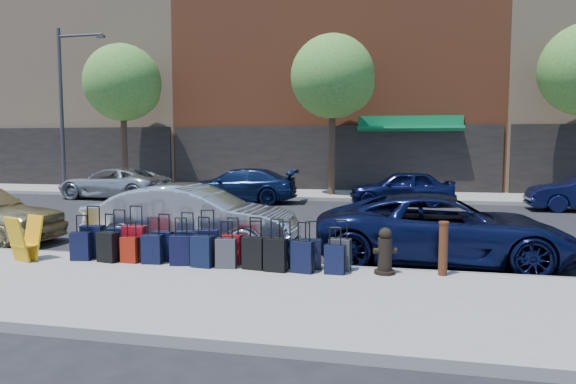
% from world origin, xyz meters
% --- Properties ---
extents(ground, '(120.00, 120.00, 0.00)m').
position_xyz_m(ground, '(0.00, 0.00, 0.00)').
color(ground, black).
rests_on(ground, ground).
extents(sidewalk_near, '(60.00, 4.00, 0.15)m').
position_xyz_m(sidewalk_near, '(0.00, -6.50, 0.07)').
color(sidewalk_near, gray).
rests_on(sidewalk_near, ground).
extents(sidewalk_far, '(60.00, 4.00, 0.15)m').
position_xyz_m(sidewalk_far, '(0.00, 10.00, 0.07)').
color(sidewalk_far, gray).
rests_on(sidewalk_far, ground).
extents(curb_near, '(60.00, 0.08, 0.15)m').
position_xyz_m(curb_near, '(0.00, -4.48, 0.07)').
color(curb_near, gray).
rests_on(curb_near, ground).
extents(curb_far, '(60.00, 0.08, 0.15)m').
position_xyz_m(curb_far, '(0.00, 7.98, 0.07)').
color(curb_far, gray).
rests_on(curb_far, ground).
extents(building_left, '(15.00, 12.12, 16.00)m').
position_xyz_m(building_left, '(-16.00, 17.98, 7.98)').
color(building_left, tan).
rests_on(building_left, ground).
extents(building_center, '(17.00, 12.85, 20.00)m').
position_xyz_m(building_center, '(0.00, 17.99, 9.98)').
color(building_center, brown).
rests_on(building_center, ground).
extents(tree_left, '(3.80, 3.80, 7.27)m').
position_xyz_m(tree_left, '(-9.86, 9.50, 5.41)').
color(tree_left, black).
rests_on(tree_left, sidewalk_far).
extents(tree_center, '(3.80, 3.80, 7.27)m').
position_xyz_m(tree_center, '(0.64, 9.50, 5.41)').
color(tree_center, black).
rests_on(tree_center, sidewalk_far).
extents(streetlight, '(2.59, 0.18, 8.00)m').
position_xyz_m(streetlight, '(-12.80, 8.80, 4.66)').
color(streetlight, '#333338').
rests_on(streetlight, sidewalk_far).
extents(suitcase_front_0, '(0.46, 0.29, 1.05)m').
position_xyz_m(suitcase_front_0, '(-2.46, -4.85, 0.48)').
color(suitcase_front_0, black).
rests_on(suitcase_front_0, sidewalk_near).
extents(suitcase_front_1, '(0.43, 0.27, 0.99)m').
position_xyz_m(suitcase_front_1, '(-1.93, -4.77, 0.46)').
color(suitcase_front_1, black).
rests_on(suitcase_front_1, sidewalk_near).
extents(suitcase_front_2, '(0.45, 0.26, 1.08)m').
position_xyz_m(suitcase_front_2, '(-1.55, -4.79, 0.49)').
color(suitcase_front_2, maroon).
rests_on(suitcase_front_2, sidewalk_near).
extents(suitcase_front_3, '(0.39, 0.22, 0.93)m').
position_xyz_m(suitcase_front_3, '(-0.94, -4.79, 0.44)').
color(suitcase_front_3, black).
rests_on(suitcase_front_3, sidewalk_near).
extents(suitcase_front_4, '(0.42, 0.26, 0.98)m').
position_xyz_m(suitcase_front_4, '(-0.43, -4.83, 0.46)').
color(suitcase_front_4, black).
rests_on(suitcase_front_4, sidewalk_near).
extents(suitcase_front_5, '(0.47, 0.32, 1.04)m').
position_xyz_m(suitcase_front_5, '(-0.02, -4.79, 0.48)').
color(suitcase_front_5, black).
rests_on(suitcase_front_5, sidewalk_near).
extents(suitcase_front_6, '(0.38, 0.22, 0.90)m').
position_xyz_m(suitcase_front_6, '(0.48, -4.78, 0.43)').
color(suitcase_front_6, maroon).
rests_on(suitcase_front_6, sidewalk_near).
extents(suitcase_front_7, '(0.38, 0.25, 0.85)m').
position_xyz_m(suitcase_front_7, '(0.95, -4.77, 0.42)').
color(suitcase_front_7, black).
rests_on(suitcase_front_7, sidewalk_near).
extents(suitcase_front_8, '(0.38, 0.23, 0.87)m').
position_xyz_m(suitcase_front_8, '(1.51, -4.85, 0.42)').
color(suitcase_front_8, black).
rests_on(suitcase_front_8, sidewalk_near).
extents(suitcase_front_9, '(0.39, 0.25, 0.89)m').
position_xyz_m(suitcase_front_9, '(2.02, -4.84, 0.43)').
color(suitcase_front_9, black).
rests_on(suitcase_front_9, sidewalk_near).
extents(suitcase_front_10, '(0.41, 0.26, 0.93)m').
position_xyz_m(suitcase_front_10, '(2.56, -4.83, 0.44)').
color(suitcase_front_10, '#333337').
rests_on(suitcase_front_10, sidewalk_near).
extents(suitcase_back_0, '(0.41, 0.28, 0.90)m').
position_xyz_m(suitcase_back_0, '(-2.55, -5.11, 0.43)').
color(suitcase_back_0, black).
rests_on(suitcase_back_0, sidewalk_near).
extents(suitcase_back_1, '(0.43, 0.30, 0.95)m').
position_xyz_m(suitcase_back_1, '(-1.94, -5.13, 0.45)').
color(suitcase_back_1, black).
rests_on(suitcase_back_1, sidewalk_near).
extents(suitcase_back_2, '(0.35, 0.22, 0.81)m').
position_xyz_m(suitcase_back_2, '(-1.49, -5.10, 0.40)').
color(suitcase_back_2, maroon).
rests_on(suitcase_back_2, sidewalk_near).
extents(suitcase_back_3, '(0.40, 0.25, 0.90)m').
position_xyz_m(suitcase_back_3, '(-1.03, -5.08, 0.43)').
color(suitcase_back_3, black).
rests_on(suitcase_back_3, sidewalk_near).
extents(suitcase_back_4, '(0.42, 0.29, 0.91)m').
position_xyz_m(suitcase_back_4, '(-0.45, -5.08, 0.44)').
color(suitcase_back_4, black).
rests_on(suitcase_back_4, sidewalk_near).
extents(suitcase_back_5, '(0.42, 0.27, 0.95)m').
position_xyz_m(suitcase_back_5, '(0.02, -5.14, 0.45)').
color(suitcase_back_5, black).
rests_on(suitcase_back_5, sidewalk_near).
extents(suitcase_back_6, '(0.40, 0.26, 0.89)m').
position_xyz_m(suitcase_back_6, '(0.47, -5.10, 0.43)').
color(suitcase_back_6, '#37373B').
rests_on(suitcase_back_6, sidewalk_near).
extents(suitcase_back_7, '(0.44, 0.29, 0.96)m').
position_xyz_m(suitcase_back_7, '(1.01, -5.08, 0.45)').
color(suitcase_back_7, black).
rests_on(suitcase_back_7, sidewalk_near).
extents(suitcase_back_8, '(0.43, 0.27, 0.96)m').
position_xyz_m(suitcase_back_8, '(1.43, -5.16, 0.45)').
color(suitcase_back_8, black).
rests_on(suitcase_back_8, sidewalk_near).
extents(suitcase_back_9, '(0.41, 0.28, 0.91)m').
position_xyz_m(suitcase_back_9, '(1.92, -5.14, 0.44)').
color(suitcase_back_9, black).
rests_on(suitcase_back_9, sidewalk_near).
extents(suitcase_back_10, '(0.35, 0.21, 0.83)m').
position_xyz_m(suitcase_back_10, '(2.50, -5.12, 0.41)').
color(suitcase_back_10, black).
rests_on(suitcase_back_10, sidewalk_near).
extents(fire_hydrant, '(0.42, 0.37, 0.83)m').
position_xyz_m(fire_hydrant, '(3.37, -4.92, 0.53)').
color(fire_hydrant, black).
rests_on(fire_hydrant, sidewalk_near).
extents(bollard, '(0.18, 0.18, 0.95)m').
position_xyz_m(bollard, '(4.36, -4.81, 0.64)').
color(bollard, '#38190C').
rests_on(bollard, sidewalk_near).
extents(display_rack, '(0.65, 0.68, 0.88)m').
position_xyz_m(display_rack, '(-3.59, -5.40, 0.59)').
color(display_rack, '#E8A50C').
rests_on(display_rack, sidewalk_near).
extents(car_near_1, '(4.74, 1.86, 1.54)m').
position_xyz_m(car_near_1, '(-0.90, -3.35, 0.77)').
color(car_near_1, silver).
rests_on(car_near_1, ground).
extents(car_near_2, '(5.12, 2.37, 1.42)m').
position_xyz_m(car_near_2, '(4.49, -3.16, 0.71)').
color(car_near_2, '#0C1236').
rests_on(car_near_2, ground).
extents(car_far_0, '(5.23, 2.77, 1.40)m').
position_xyz_m(car_far_0, '(-9.07, 6.87, 0.70)').
color(car_far_0, silver).
rests_on(car_far_0, ground).
extents(car_far_1, '(5.13, 2.43, 1.44)m').
position_xyz_m(car_far_1, '(-3.06, 6.52, 0.72)').
color(car_far_1, '#0D1A3C').
rests_on(car_far_1, ground).
extents(car_far_2, '(4.28, 2.05, 1.41)m').
position_xyz_m(car_far_2, '(3.65, 7.06, 0.71)').
color(car_far_2, '#0C1137').
rests_on(car_far_2, ground).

